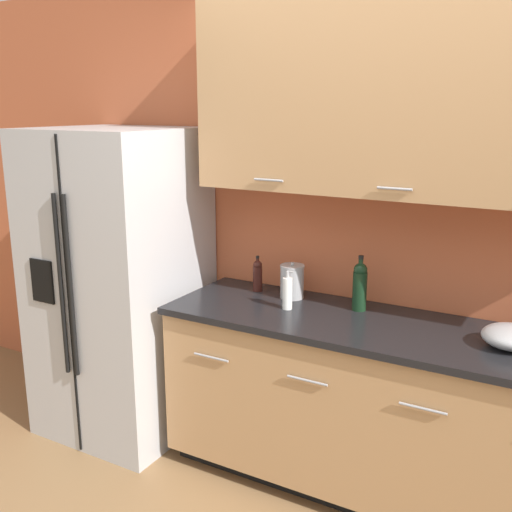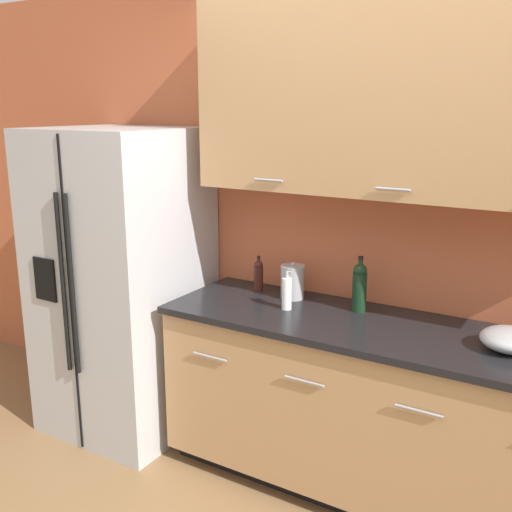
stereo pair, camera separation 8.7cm
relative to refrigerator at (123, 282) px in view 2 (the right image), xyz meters
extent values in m
cube|color=#BC5B38|center=(1.60, 0.43, 0.40)|extent=(10.00, 0.05, 2.60)
cube|color=tan|center=(1.59, 0.24, 1.07)|extent=(2.12, 0.32, 0.94)
cylinder|color=#99999E|center=(0.95, 0.07, 0.66)|extent=(0.16, 0.01, 0.01)
cylinder|color=#99999E|center=(1.59, 0.07, 0.66)|extent=(0.16, 0.01, 0.01)
cube|color=black|center=(1.59, 0.12, -0.85)|extent=(2.16, 0.54, 0.09)
cube|color=tan|center=(1.59, 0.08, -0.42)|extent=(2.20, 0.62, 0.78)
cube|color=black|center=(1.59, 0.07, -0.01)|extent=(2.22, 0.64, 0.03)
cylinder|color=#99999E|center=(0.80, -0.24, -0.20)|extent=(0.20, 0.01, 0.01)
cylinder|color=#99999E|center=(1.32, -0.24, -0.20)|extent=(0.20, 0.01, 0.01)
cylinder|color=#99999E|center=(1.85, -0.24, -0.20)|extent=(0.20, 0.01, 0.01)
cube|color=#B2B2B5|center=(0.00, 0.00, 0.00)|extent=(0.84, 0.79, 1.80)
cube|color=black|center=(0.00, -0.40, 0.00)|extent=(0.01, 0.01, 1.76)
cylinder|color=black|center=(-0.03, -0.41, 0.09)|extent=(0.02, 0.02, 0.99)
cylinder|color=black|center=(0.04, -0.41, 0.09)|extent=(0.02, 0.02, 0.99)
cube|color=black|center=(-0.19, -0.40, 0.09)|extent=(0.16, 0.01, 0.24)
cylinder|color=black|center=(1.39, 0.23, 0.11)|extent=(0.07, 0.07, 0.20)
sphere|color=black|center=(1.39, 0.23, 0.22)|extent=(0.07, 0.07, 0.07)
cylinder|color=black|center=(1.39, 0.23, 0.24)|extent=(0.02, 0.02, 0.07)
cylinder|color=black|center=(1.39, 0.23, 0.28)|extent=(0.03, 0.03, 0.02)
cylinder|color=white|center=(1.07, 0.06, 0.09)|extent=(0.05, 0.05, 0.16)
cylinder|color=#B2B2B5|center=(1.07, 0.06, 0.19)|extent=(0.02, 0.02, 0.04)
cylinder|color=#B2B2B5|center=(1.08, 0.06, 0.21)|extent=(0.03, 0.01, 0.01)
cylinder|color=#3D1914|center=(0.79, 0.25, 0.08)|extent=(0.05, 0.05, 0.14)
sphere|color=#3D1914|center=(0.79, 0.25, 0.16)|extent=(0.05, 0.05, 0.05)
cylinder|color=#3D1914|center=(0.79, 0.25, 0.17)|extent=(0.02, 0.02, 0.05)
cylinder|color=black|center=(0.79, 0.25, 0.20)|extent=(0.02, 0.02, 0.01)
cylinder|color=#A3A3A5|center=(1.01, 0.24, 0.09)|extent=(0.13, 0.13, 0.17)
cylinder|color=#A3A3A5|center=(1.01, 0.24, 0.18)|extent=(0.13, 0.13, 0.01)
sphere|color=#A3A3A5|center=(1.01, 0.24, 0.20)|extent=(0.02, 0.02, 0.02)
ellipsoid|color=#A3A3A5|center=(2.13, 0.09, 0.06)|extent=(0.25, 0.25, 0.10)
camera|label=1|loc=(2.35, -2.54, 1.02)|focal=42.00mm
camera|label=2|loc=(2.43, -2.49, 1.02)|focal=42.00mm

